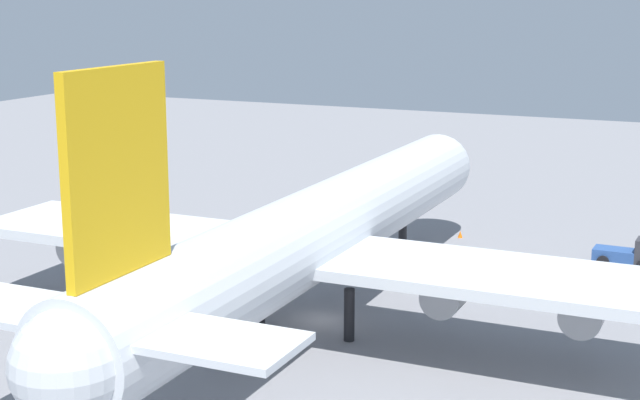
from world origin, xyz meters
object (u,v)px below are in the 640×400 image
Objects in this scene: cargo_airplane at (319,232)px; safety_cone_nose at (460,234)px; catering_truck at (582,285)px; fuel_truck at (631,253)px.

safety_cone_nose is at bearing -5.11° from cargo_airplane.
safety_cone_nose is at bearing 44.11° from catering_truck.
cargo_airplane is 20.78m from catering_truck.
catering_truck reaches higher than safety_cone_nose.
cargo_airplane reaches higher than fuel_truck.
cargo_airplane is at bearing 141.87° from fuel_truck.
safety_cone_nose is at bearing 76.71° from fuel_truck.
cargo_airplane reaches higher than catering_truck.
catering_truck is at bearing -135.89° from safety_cone_nose.
fuel_truck is at bearing -12.46° from catering_truck.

